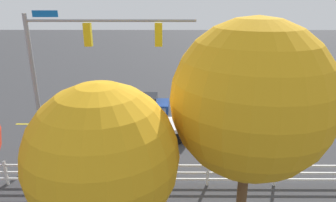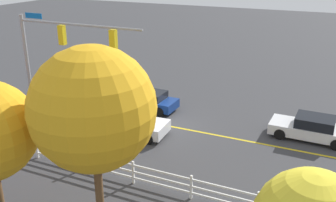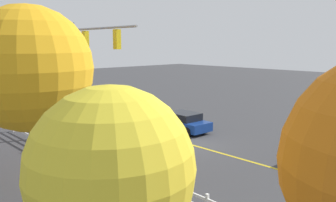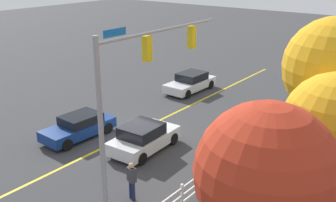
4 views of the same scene
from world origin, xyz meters
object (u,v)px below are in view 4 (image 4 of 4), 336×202
(car_1, at_px, (190,82))
(pedestrian, at_px, (132,179))
(car_2, at_px, (79,126))
(tree_1, at_px, (335,125))
(tree_2, at_px, (334,68))
(car_0, at_px, (144,137))
(tree_4, at_px, (266,173))

(car_1, height_order, pedestrian, pedestrian)
(car_2, xyz_separation_m, pedestrian, (2.72, 6.52, 0.28))
(pedestrian, bearing_deg, car_2, 86.13)
(pedestrian, height_order, tree_1, tree_1)
(car_2, relative_size, pedestrian, 2.52)
(pedestrian, relative_size, tree_1, 0.29)
(car_1, bearing_deg, car_2, 0.35)
(car_1, bearing_deg, tree_2, 62.61)
(car_1, distance_m, pedestrian, 14.90)
(car_1, height_order, car_2, car_1)
(pedestrian, relative_size, tree_2, 0.23)
(car_2, xyz_separation_m, tree_1, (-0.48, 13.27, 3.39))
(car_0, bearing_deg, car_2, 101.73)
(car_1, xyz_separation_m, tree_2, (6.46, 11.84, 4.41))
(tree_2, bearing_deg, tree_1, 18.38)
(car_1, xyz_separation_m, tree_4, (15.09, 12.72, 3.54))
(car_1, distance_m, tree_1, 16.98)
(car_0, xyz_separation_m, pedestrian, (3.74, 2.62, 0.22))
(tree_1, bearing_deg, tree_4, -4.53)
(car_0, distance_m, tree_4, 11.04)
(car_2, distance_m, tree_4, 14.06)
(pedestrian, relative_size, tree_4, 0.27)
(car_0, height_order, car_1, car_0)
(car_0, distance_m, tree_2, 9.77)
(tree_4, bearing_deg, car_1, -139.88)
(tree_1, bearing_deg, car_0, -93.29)
(car_2, relative_size, tree_2, 0.58)
(pedestrian, distance_m, tree_4, 7.35)
(car_2, distance_m, pedestrian, 7.07)
(car_1, distance_m, car_2, 10.75)
(car_2, bearing_deg, tree_2, 111.71)
(car_2, relative_size, tree_1, 0.72)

